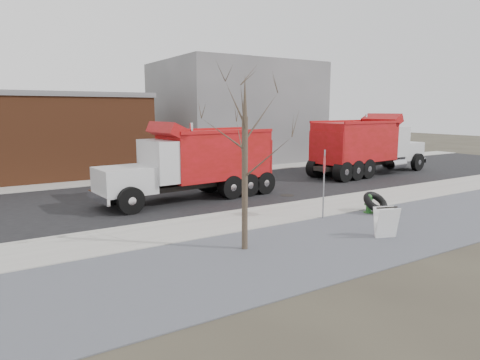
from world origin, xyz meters
TOP-DOWN VIEW (x-y plane):
  - ground at (0.00, 0.00)m, footprint 120.00×120.00m
  - gravel_verge at (0.00, -3.50)m, footprint 60.00×5.00m
  - sidewalk at (0.00, 0.25)m, footprint 60.00×2.50m
  - curb at (0.00, 1.55)m, footprint 60.00×0.15m
  - road at (0.00, 6.30)m, footprint 60.00×9.40m
  - far_sidewalk at (0.00, 12.00)m, footprint 60.00×2.00m
  - building_grey at (9.00, 18.00)m, footprint 12.00×10.00m
  - bare_tree at (-3.20, -2.60)m, footprint 3.20×3.20m
  - fire_hydrant at (3.60, -1.42)m, footprint 0.45×0.44m
  - truck_tire at (3.82, -1.55)m, footprint 1.11×1.06m
  - stop_sign at (1.37, -1.10)m, footprint 0.57×0.50m
  - sandwich_board at (1.36, -4.10)m, footprint 0.86×0.68m
  - dump_truck_red_a at (11.83, 6.07)m, footprint 9.82×3.52m
  - dump_truck_red_b at (-1.13, 4.92)m, footprint 8.65×3.12m

SIDE VIEW (x-z plane):
  - ground at x=0.00m, z-range 0.00..0.00m
  - road at x=0.00m, z-range 0.00..0.02m
  - gravel_verge at x=0.00m, z-range 0.00..0.03m
  - sidewalk at x=0.00m, z-range 0.00..0.06m
  - far_sidewalk at x=0.00m, z-range 0.00..0.06m
  - curb at x=0.00m, z-range 0.00..0.11m
  - fire_hydrant at x=3.60m, z-range -0.03..0.77m
  - truck_tire at x=3.82m, z-range 0.03..0.92m
  - sandwich_board at x=1.36m, z-range 0.03..1.07m
  - dump_truck_red_b at x=-1.13m, z-range 0.03..3.65m
  - stop_sign at x=1.37m, z-range 0.49..3.19m
  - dump_truck_red_a at x=11.83m, z-range 0.03..3.92m
  - bare_tree at x=-3.20m, z-range 0.70..5.90m
  - building_grey at x=9.00m, z-range 0.00..8.00m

